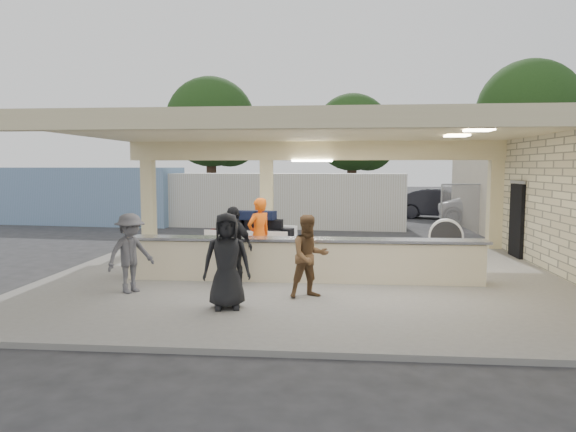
# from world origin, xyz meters

# --- Properties ---
(ground) EXTENTS (120.00, 120.00, 0.00)m
(ground) POSITION_xyz_m (0.00, 0.00, 0.00)
(ground) COLOR #28282A
(ground) RESTS_ON ground
(pavilion) EXTENTS (12.01, 10.00, 3.55)m
(pavilion) POSITION_xyz_m (0.21, 0.66, 1.35)
(pavilion) COLOR slate
(pavilion) RESTS_ON ground
(baggage_counter) EXTENTS (8.20, 0.58, 0.98)m
(baggage_counter) POSITION_xyz_m (0.00, -0.50, 0.59)
(baggage_counter) COLOR beige
(baggage_counter) RESTS_ON pavilion
(luggage_cart) EXTENTS (2.46, 1.69, 1.35)m
(luggage_cart) POSITION_xyz_m (-1.60, 2.23, 0.84)
(luggage_cart) COLOR white
(luggage_cart) RESTS_ON pavilion
(drum_fan) EXTENTS (1.02, 0.54, 1.08)m
(drum_fan) POSITION_xyz_m (3.96, 3.15, 0.68)
(drum_fan) COLOR white
(drum_fan) RESTS_ON pavilion
(baggage_handler) EXTENTS (0.72, 0.74, 1.83)m
(baggage_handler) POSITION_xyz_m (-1.11, 0.36, 1.02)
(baggage_handler) COLOR #E8540C
(baggage_handler) RESTS_ON pavilion
(passenger_a) EXTENTS (0.87, 0.65, 1.65)m
(passenger_a) POSITION_xyz_m (0.23, -1.96, 0.92)
(passenger_a) COLOR brown
(passenger_a) RESTS_ON pavilion
(passenger_b) EXTENTS (1.06, 0.83, 1.73)m
(passenger_b) POSITION_xyz_m (-1.47, -1.04, 0.97)
(passenger_b) COLOR black
(passenger_b) RESTS_ON pavilion
(passenger_c) EXTENTS (0.91, 1.08, 1.64)m
(passenger_c) POSITION_xyz_m (-3.45, -1.90, 0.92)
(passenger_c) COLOR #4E4D52
(passenger_c) RESTS_ON pavilion
(passenger_d) EXTENTS (0.91, 0.52, 1.76)m
(passenger_d) POSITION_xyz_m (-1.23, -2.90, 0.98)
(passenger_d) COLOR black
(passenger_d) RESTS_ON pavilion
(car_white_a) EXTENTS (5.75, 4.26, 1.49)m
(car_white_a) POSITION_xyz_m (8.30, 12.18, 0.74)
(car_white_a) COLOR silver
(car_white_a) RESTS_ON ground
(car_white_b) EXTENTS (5.38, 3.40, 1.59)m
(car_white_b) POSITION_xyz_m (10.27, 14.15, 0.80)
(car_white_b) COLOR silver
(car_white_b) RESTS_ON ground
(car_dark) EXTENTS (4.92, 3.06, 1.55)m
(car_dark) POSITION_xyz_m (6.29, 15.20, 0.77)
(car_dark) COLOR black
(car_dark) RESTS_ON ground
(container_white) EXTENTS (11.20, 3.08, 2.40)m
(container_white) POSITION_xyz_m (-1.73, 10.93, 1.20)
(container_white) COLOR silver
(container_white) RESTS_ON ground
(container_blue) EXTENTS (10.42, 3.45, 2.66)m
(container_blue) POSITION_xyz_m (-11.66, 11.45, 1.33)
(container_blue) COLOR #748EB9
(container_blue) RESTS_ON ground
(tree_left) EXTENTS (6.60, 6.30, 9.00)m
(tree_left) POSITION_xyz_m (-7.68, 24.16, 5.59)
(tree_left) COLOR #382619
(tree_left) RESTS_ON ground
(tree_mid) EXTENTS (6.00, 5.60, 8.00)m
(tree_mid) POSITION_xyz_m (2.32, 26.16, 4.96)
(tree_mid) COLOR #382619
(tree_mid) RESTS_ON ground
(tree_right) EXTENTS (7.20, 7.00, 10.00)m
(tree_right) POSITION_xyz_m (14.32, 25.16, 6.21)
(tree_right) COLOR #382619
(tree_right) RESTS_ON ground
(adjacent_building) EXTENTS (6.00, 8.00, 3.20)m
(adjacent_building) POSITION_xyz_m (9.50, 10.00, 1.60)
(adjacent_building) COLOR beige
(adjacent_building) RESTS_ON ground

